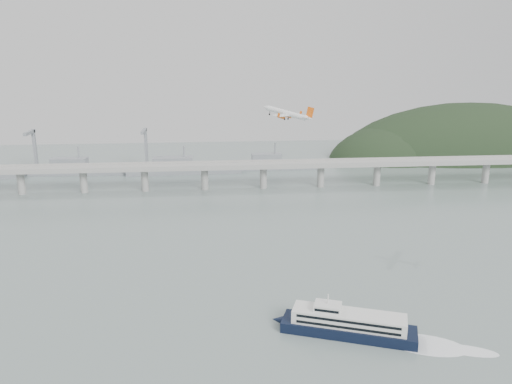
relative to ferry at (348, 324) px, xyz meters
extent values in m
plane|color=slate|center=(-28.92, 36.70, -4.53)|extent=(900.00, 900.00, 0.00)
cube|color=#989996|center=(-28.92, 236.70, 15.47)|extent=(800.00, 22.00, 2.20)
cube|color=#989996|center=(-28.92, 226.20, 17.47)|extent=(800.00, 0.60, 1.80)
cube|color=#989996|center=(-28.92, 247.20, 17.47)|extent=(800.00, 0.60, 1.80)
cylinder|color=#989996|center=(-208.92, 236.70, 4.97)|extent=(6.00, 6.00, 21.00)
cylinder|color=#989996|center=(-158.92, 236.70, 4.97)|extent=(6.00, 6.00, 21.00)
cylinder|color=#989996|center=(-108.92, 236.70, 4.97)|extent=(6.00, 6.00, 21.00)
cylinder|color=#989996|center=(-58.92, 236.70, 4.97)|extent=(6.00, 6.00, 21.00)
cylinder|color=#989996|center=(-8.92, 236.70, 4.97)|extent=(6.00, 6.00, 21.00)
cylinder|color=#989996|center=(41.08, 236.70, 4.97)|extent=(6.00, 6.00, 21.00)
cylinder|color=#989996|center=(91.08, 236.70, 4.97)|extent=(6.00, 6.00, 21.00)
cylinder|color=#989996|center=(141.08, 236.70, 4.97)|extent=(6.00, 6.00, 21.00)
cylinder|color=#989996|center=(191.08, 236.70, 4.97)|extent=(6.00, 6.00, 21.00)
ellipsoid|color=black|center=(241.08, 366.70, -22.53)|extent=(320.00, 150.00, 156.00)
ellipsoid|color=black|center=(146.08, 356.70, -16.53)|extent=(140.00, 110.00, 96.00)
cube|color=gray|center=(-178.92, 306.70, -0.53)|extent=(95.67, 20.15, 8.00)
cube|color=gray|center=(-188.42, 306.70, 7.47)|extent=(33.90, 15.02, 8.00)
cylinder|color=gray|center=(-178.92, 306.70, 15.47)|extent=(1.60, 1.60, 14.00)
cube|color=gray|center=(-78.92, 301.70, -0.53)|extent=(110.55, 21.43, 8.00)
cube|color=gray|center=(-89.92, 301.70, 7.47)|extent=(39.01, 16.73, 8.00)
cylinder|color=gray|center=(-78.92, 301.70, 15.47)|extent=(1.60, 1.60, 14.00)
cube|color=gray|center=(11.08, 311.70, -0.53)|extent=(85.00, 13.60, 8.00)
cube|color=gray|center=(2.58, 311.70, 7.47)|extent=(29.75, 11.90, 8.00)
cylinder|color=gray|center=(11.08, 311.70, 15.47)|extent=(1.60, 1.60, 14.00)
cube|color=gray|center=(-228.92, 336.70, 15.47)|extent=(3.00, 3.00, 40.00)
cube|color=gray|center=(-228.92, 326.70, 33.47)|extent=(3.00, 28.00, 3.00)
cube|color=gray|center=(-118.92, 336.70, 15.47)|extent=(3.00, 3.00, 40.00)
cube|color=gray|center=(-118.92, 326.70, 33.47)|extent=(3.00, 28.00, 3.00)
cube|color=black|center=(0.00, 0.00, -2.38)|extent=(54.86, 31.02, 4.30)
cone|color=black|center=(-27.17, 10.23, -2.38)|extent=(6.55, 5.92, 4.30)
cube|color=silver|center=(0.00, 0.00, 2.45)|extent=(46.05, 25.98, 5.38)
cube|color=black|center=(-1.91, -5.08, 3.85)|extent=(38.30, 14.56, 1.08)
cube|color=black|center=(-1.91, -5.08, 1.27)|extent=(38.30, 14.56, 1.08)
cube|color=black|center=(1.91, 5.08, 3.85)|extent=(38.30, 14.56, 1.08)
cube|color=black|center=(1.91, 5.08, 1.27)|extent=(38.30, 14.56, 1.08)
cube|color=silver|center=(-8.05, 3.03, 6.54)|extent=(12.72, 10.83, 2.80)
cube|color=black|center=(-9.39, -0.54, 6.54)|extent=(9.10, 3.53, 1.08)
cylinder|color=silver|center=(-8.05, 3.03, 9.98)|extent=(0.69, 0.69, 4.30)
ellipsoid|color=white|center=(28.18, -10.61, -4.48)|extent=(34.44, 25.40, 0.22)
ellipsoid|color=white|center=(42.27, -15.91, -4.48)|extent=(24.46, 15.43, 0.22)
cylinder|color=white|center=(-10.39, 105.49, 73.79)|extent=(20.87, 17.31, 7.52)
cone|color=white|center=(-21.39, 113.23, 76.34)|extent=(5.01, 4.83, 3.69)
cone|color=white|center=(1.03, 97.48, 71.57)|extent=(5.67, 5.17, 3.85)
cube|color=white|center=(-9.86, 105.06, 72.79)|extent=(19.98, 26.36, 2.59)
cube|color=white|center=(0.45, 97.92, 72.32)|extent=(8.06, 10.01, 1.25)
cube|color=#ED5D10|center=(1.66, 97.26, 74.93)|extent=(4.28, 2.78, 6.19)
cylinder|color=#ED5D10|center=(-8.44, 109.73, 71.61)|extent=(4.29, 3.94, 2.62)
cylinder|color=black|center=(-9.89, 110.75, 71.94)|extent=(1.68, 1.89, 1.99)
cube|color=white|center=(-8.29, 109.68, 72.45)|extent=(2.03, 1.45, 1.42)
cylinder|color=#ED5D10|center=(-13.78, 101.99, 72.09)|extent=(4.29, 3.94, 2.62)
cylinder|color=black|center=(-15.22, 103.01, 72.43)|extent=(1.68, 1.89, 1.99)
cube|color=white|center=(-13.62, 101.94, 72.93)|extent=(2.03, 1.45, 1.42)
cylinder|color=black|center=(-8.88, 106.99, 71.16)|extent=(0.80, 0.56, 2.09)
cylinder|color=black|center=(-9.05, 107.05, 70.24)|extent=(1.12, 0.87, 1.12)
cylinder|color=black|center=(-11.40, 103.33, 71.39)|extent=(0.80, 0.56, 2.09)
cylinder|color=black|center=(-11.57, 103.39, 70.47)|extent=(1.12, 0.87, 1.12)
cylinder|color=black|center=(-19.08, 111.45, 73.35)|extent=(0.80, 0.56, 2.09)
cylinder|color=black|center=(-19.25, 111.51, 72.43)|extent=(1.12, 0.87, 1.12)
cube|color=#ED5D10|center=(-0.05, 115.99, 72.73)|extent=(1.57, 1.05, 2.28)
cube|color=#ED5D10|center=(-16.54, 92.07, 74.22)|extent=(1.57, 1.05, 2.28)
camera|label=1|loc=(-54.22, -176.23, 104.02)|focal=35.00mm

